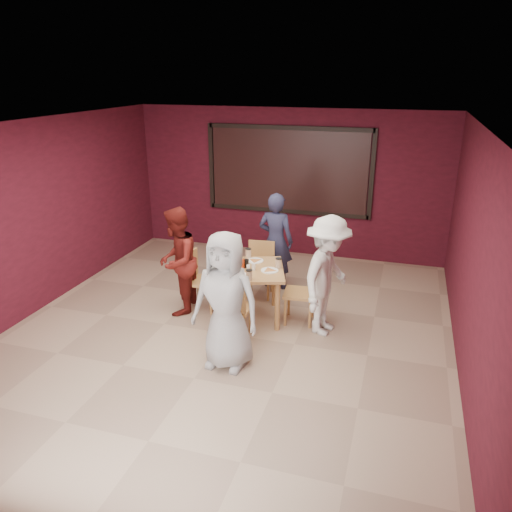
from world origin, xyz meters
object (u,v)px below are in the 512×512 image
(chair_front, at_px, (233,306))
(diner_back, at_px, (276,241))
(chair_back, at_px, (260,265))
(diner_right, at_px, (327,276))
(chair_right, at_px, (305,290))
(chair_left, at_px, (199,277))
(diner_front, at_px, (226,301))
(dining_table, at_px, (249,275))
(diner_left, at_px, (177,261))

(chair_front, distance_m, diner_back, 1.92)
(chair_back, xyz_separation_m, diner_right, (1.22, -0.93, 0.34))
(chair_front, relative_size, diner_right, 0.53)
(chair_right, relative_size, diner_back, 0.56)
(chair_left, bearing_deg, diner_front, -55.25)
(dining_table, height_order, diner_front, diner_front)
(chair_front, xyz_separation_m, diner_left, (-1.07, 0.59, 0.31))
(chair_left, bearing_deg, chair_back, 44.85)
(diner_right, bearing_deg, chair_back, 66.48)
(diner_back, bearing_deg, diner_left, 53.51)
(chair_front, distance_m, chair_back, 1.53)
(chair_right, distance_m, diner_back, 1.36)
(dining_table, xyz_separation_m, diner_back, (0.08, 1.21, 0.13))
(chair_front, bearing_deg, chair_left, 136.17)
(dining_table, relative_size, diner_left, 0.77)
(dining_table, distance_m, diner_back, 1.21)
(chair_back, xyz_separation_m, chair_right, (0.89, -0.74, 0.01))
(diner_back, bearing_deg, chair_left, 55.72)
(dining_table, xyz_separation_m, chair_front, (-0.00, -0.69, -0.18))
(chair_front, height_order, chair_right, chair_right)
(chair_right, bearing_deg, diner_front, -116.55)
(chair_left, bearing_deg, dining_table, -6.86)
(diner_right, bearing_deg, chair_left, 98.42)
(diner_left, xyz_separation_m, diner_right, (2.22, 0.01, 0.03))
(dining_table, relative_size, chair_left, 1.39)
(diner_front, height_order, diner_back, diner_front)
(dining_table, xyz_separation_m, diner_left, (-1.07, -0.10, 0.12))
(chair_left, relative_size, diner_back, 0.55)
(chair_left, bearing_deg, chair_front, -43.83)
(chair_back, bearing_deg, chair_front, -87.21)
(diner_right, bearing_deg, diner_left, 104.22)
(dining_table, relative_size, diner_front, 0.72)
(chair_front, height_order, chair_back, chair_front)
(chair_back, distance_m, diner_back, 0.50)
(chair_back, height_order, chair_right, chair_right)
(chair_front, distance_m, chair_right, 1.13)
(chair_back, distance_m, diner_front, 2.15)
(chair_front, distance_m, diner_left, 1.26)
(chair_left, height_order, chair_right, chair_right)
(chair_front, relative_size, chair_back, 1.01)
(chair_left, relative_size, chair_right, 0.99)
(diner_front, bearing_deg, chair_back, 99.17)
(chair_right, height_order, diner_back, diner_back)
(chair_front, bearing_deg, diner_right, 27.60)
(dining_table, bearing_deg, diner_front, -84.29)
(chair_right, distance_m, diner_left, 1.92)
(chair_front, height_order, chair_left, chair_left)
(dining_table, height_order, chair_left, dining_table)
(chair_left, xyz_separation_m, diner_front, (0.95, -1.37, 0.36))
(dining_table, height_order, chair_front, dining_table)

